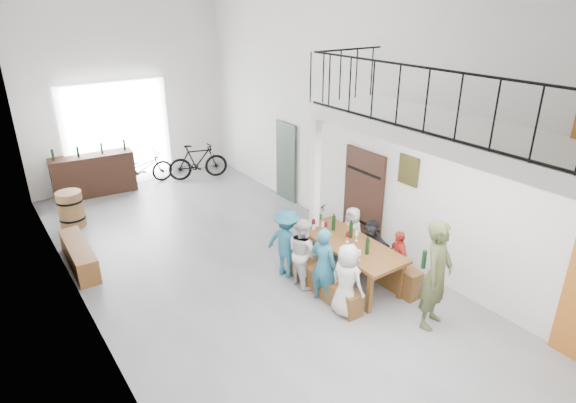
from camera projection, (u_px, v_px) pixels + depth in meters
floor at (245, 272)px, 9.14m from camera, size 12.00×12.00×0.00m
room_walls at (237, 82)px, 7.74m from camera, size 12.00×12.00×12.00m
gateway_portal at (118, 135)px, 12.86m from camera, size 2.80×0.08×2.80m
right_wall_decor at (427, 186)px, 8.48m from camera, size 0.07×8.28×5.07m
balcony at (474, 142)px, 6.67m from camera, size 1.52×5.62×4.00m
tasting_table at (350, 247)px, 8.58m from camera, size 0.88×2.14×0.79m
bench_inner at (323, 284)px, 8.40m from camera, size 0.33×1.78×0.41m
bench_wall at (372, 261)px, 9.01m from camera, size 0.32×2.23×0.51m
tableware at (343, 233)px, 8.61m from camera, size 0.52×1.43×0.35m
side_bench at (79, 255)px, 9.23m from camera, size 0.42×1.73×0.49m
oak_barrel at (71, 209)px, 10.81m from camera, size 0.56×0.56×0.83m
serving_counter at (94, 175)px, 12.54m from camera, size 2.07×0.73×1.07m
counter_bottles at (90, 150)px, 12.28m from camera, size 1.79×0.21×0.28m
guest_left_a at (347, 280)px, 7.72m from camera, size 0.49×0.67×1.26m
guest_left_b at (324, 265)px, 8.04m from camera, size 0.46×0.57×1.37m
guest_left_c at (303, 252)px, 8.53m from camera, size 0.54×0.67×1.29m
guest_left_d at (287, 243)px, 8.81m from camera, size 0.78×0.98×1.33m
guest_right_a at (398, 258)px, 8.54m from camera, size 0.49×0.68×1.07m
guest_right_b at (370, 245)px, 9.01m from camera, size 0.59×1.03×1.06m
guest_right_c at (352, 233)px, 9.46m from camera, size 0.41×0.57×1.08m
host_standing at (436, 275)px, 7.36m from camera, size 0.76×0.62×1.80m
potted_plant at (316, 213)px, 11.03m from camera, size 0.50×0.46×0.47m
bicycle_near at (141, 169)px, 13.19m from camera, size 1.74×0.61×0.91m
bicycle_far at (198, 162)px, 13.64m from camera, size 1.74×0.89×1.01m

